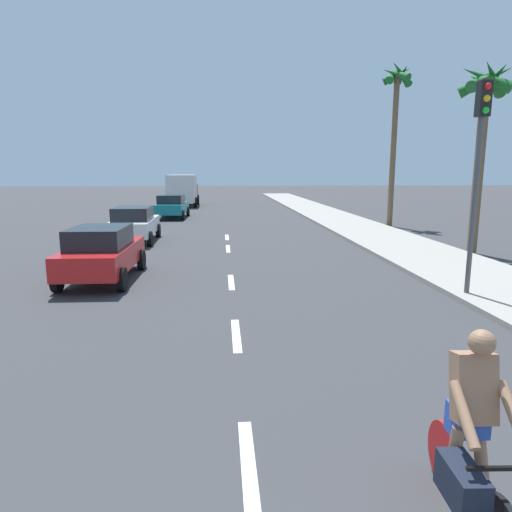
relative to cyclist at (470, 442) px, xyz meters
The scene contains 15 objects.
ground_plane 16.86m from the cyclist, 96.26° to the left, with size 160.00×160.00×0.00m, color #38383A.
sidewalk_strip 19.51m from the cyclist, 74.01° to the left, with size 3.60×80.00×0.14m, color #9E998E.
lane_stripe_1 2.23m from the cyclist, 152.58° to the left, with size 0.16×1.80×0.01m, color white.
lane_stripe_2 5.35m from the cyclist, 110.35° to the left, with size 0.16×1.80×0.01m, color white.
lane_stripe_3 9.42m from the cyclist, 101.29° to the left, with size 0.16×1.80×0.01m, color white.
lane_stripe_4 15.02m from the cyclist, 97.04° to the left, with size 0.16×1.80×0.01m, color white.
lane_stripe_5 18.25m from the cyclist, 95.78° to the left, with size 0.16×1.80×0.01m, color white.
cyclist is the anchor object (origin of this frame).
parked_car_red 11.18m from the cyclist, 119.59° to the left, with size 1.90×3.99×1.57m.
parked_car_white 18.07m from the cyclist, 109.31° to the left, with size 1.95×4.14×1.57m.
parked_car_teal 28.03m from the cyclist, 101.13° to the left, with size 2.12×4.35×1.57m.
delivery_truck 38.62m from the cyclist, 98.24° to the left, with size 2.69×6.24×2.80m.
palm_tree_mid 15.78m from the cyclist, 60.25° to the left, with size 2.01×1.81×7.04m.
palm_tree_far 23.88m from the cyclist, 70.96° to the left, with size 1.84×1.85×9.00m.
traffic_signal 8.60m from the cyclist, 60.79° to the left, with size 0.28×0.33×5.20m.
Camera 1 is at (-0.25, -0.09, 3.11)m, focal length 31.76 mm.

